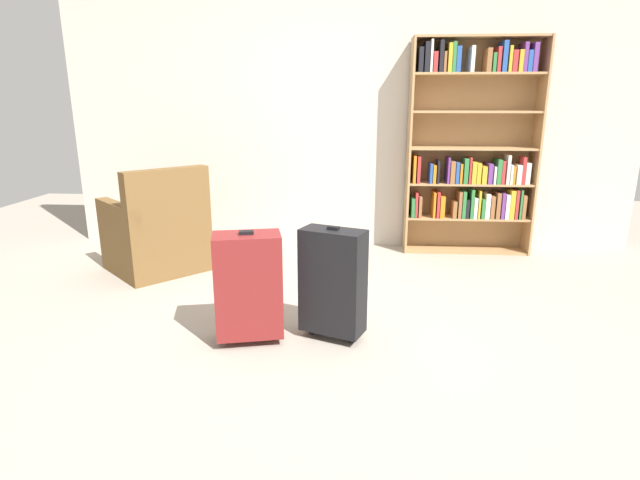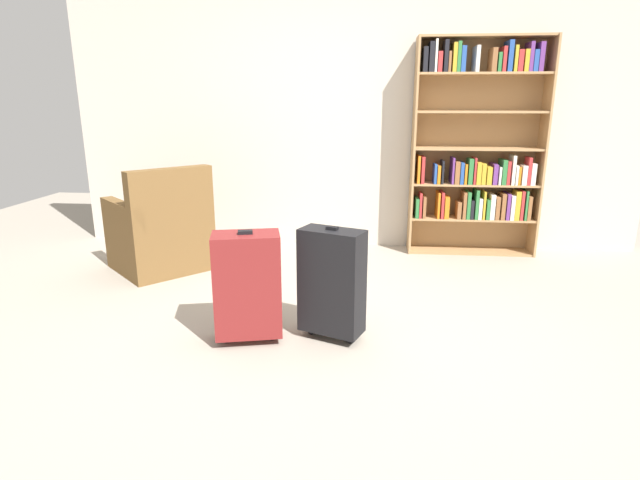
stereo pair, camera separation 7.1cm
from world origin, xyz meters
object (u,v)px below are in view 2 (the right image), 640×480
at_px(bookshelf, 478,149).
at_px(armchair, 161,234).
at_px(suitcase_dark_red, 247,285).
at_px(mug, 229,262).
at_px(suitcase_black, 332,282).

distance_m(bookshelf, armchair, 2.94).
relative_size(armchair, suitcase_dark_red, 1.43).
relative_size(mug, suitcase_dark_red, 0.17).
distance_m(suitcase_dark_red, suitcase_black, 0.50).
bearing_deg(bookshelf, armchair, -163.95).
relative_size(bookshelf, armchair, 1.98).
bearing_deg(suitcase_black, mug, 128.06).
distance_m(bookshelf, mug, 2.50).
distance_m(armchair, suitcase_black, 1.95).
bearing_deg(suitcase_black, armchair, 142.64).
bearing_deg(suitcase_dark_red, bookshelf, 50.31).
bearing_deg(armchair, mug, 9.86).
height_order(bookshelf, armchair, bookshelf).
distance_m(bookshelf, suitcase_dark_red, 2.74).
xyz_separation_m(bookshelf, suitcase_black, (-1.21, -1.97, -0.62)).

